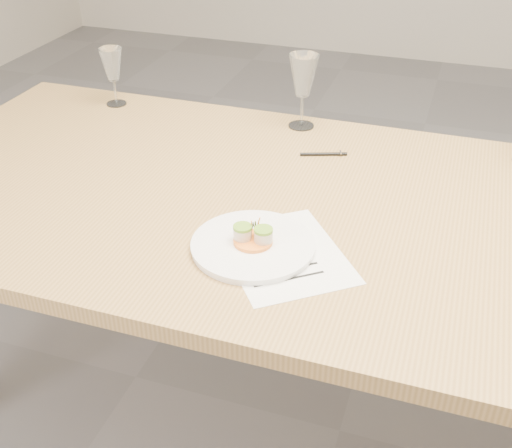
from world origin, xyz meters
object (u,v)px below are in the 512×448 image
(wine_glass_0, at_px, (112,66))
(wine_glass_1, at_px, (303,77))
(ballpoint_pen, at_px, (324,154))
(dining_table, at_px, (360,237))
(dinner_plate, at_px, (253,244))
(recipe_sheet, at_px, (284,254))

(wine_glass_0, xyz_separation_m, wine_glass_1, (0.60, 0.02, 0.02))
(ballpoint_pen, relative_size, wine_glass_0, 0.68)
(dining_table, relative_size, dinner_plate, 9.15)
(wine_glass_0, bearing_deg, dining_table, -25.11)
(wine_glass_1, bearing_deg, wine_glass_0, -177.95)
(dinner_plate, relative_size, wine_glass_0, 1.47)
(dinner_plate, distance_m, wine_glass_1, 0.66)
(recipe_sheet, distance_m, wine_glass_0, 0.97)
(dinner_plate, xyz_separation_m, wine_glass_1, (-0.07, 0.64, 0.14))
(dinner_plate, bearing_deg, dining_table, 48.58)
(recipe_sheet, bearing_deg, dining_table, 22.32)
(wine_glass_0, bearing_deg, recipe_sheet, -40.16)
(wine_glass_0, bearing_deg, ballpoint_pen, -11.60)
(ballpoint_pen, relative_size, wine_glass_1, 0.57)
(recipe_sheet, bearing_deg, dinner_plate, 143.95)
(dining_table, height_order, ballpoint_pen, ballpoint_pen)
(recipe_sheet, bearing_deg, ballpoint_pen, 55.86)
(dining_table, distance_m, recipe_sheet, 0.26)
(dining_table, bearing_deg, recipe_sheet, -120.20)
(dinner_plate, height_order, recipe_sheet, dinner_plate)
(recipe_sheet, xyz_separation_m, ballpoint_pen, (-0.03, 0.47, 0.00))
(dining_table, bearing_deg, dinner_plate, -131.42)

